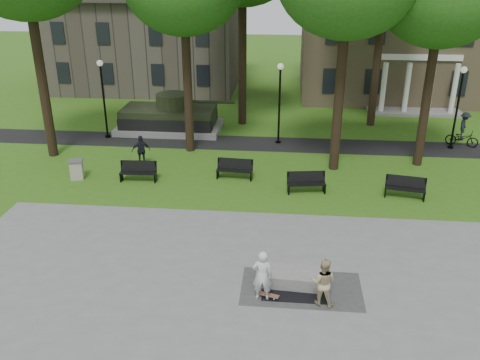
% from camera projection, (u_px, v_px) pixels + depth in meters
% --- Properties ---
extents(ground, '(120.00, 120.00, 0.00)m').
position_uv_depth(ground, '(256.00, 249.00, 19.22)').
color(ground, '#335F16').
rests_on(ground, ground).
extents(plaza, '(22.00, 16.00, 0.02)m').
position_uv_depth(plaza, '(245.00, 339.00, 14.65)').
color(plaza, gray).
rests_on(plaza, ground).
extents(footpath, '(44.00, 2.60, 0.01)m').
position_uv_depth(footpath, '(270.00, 144.00, 30.17)').
color(footpath, black).
rests_on(footpath, ground).
extents(building_right, '(17.00, 12.00, 8.60)m').
position_uv_depth(building_right, '(404.00, 38.00, 40.33)').
color(building_right, '#9E8460').
rests_on(building_right, ground).
extents(building_left, '(15.00, 10.00, 7.20)m').
position_uv_depth(building_left, '(148.00, 43.00, 42.93)').
color(building_left, '#4C443D').
rests_on(building_left, ground).
extents(lamp_left, '(0.36, 0.36, 4.73)m').
position_uv_depth(lamp_left, '(103.00, 93.00, 30.21)').
color(lamp_left, black).
rests_on(lamp_left, ground).
extents(lamp_mid, '(0.36, 0.36, 4.73)m').
position_uv_depth(lamp_mid, '(280.00, 97.00, 29.29)').
color(lamp_mid, black).
rests_on(lamp_mid, ground).
extents(lamp_right, '(0.36, 0.36, 4.73)m').
position_uv_depth(lamp_right, '(458.00, 101.00, 28.41)').
color(lamp_right, black).
rests_on(lamp_right, ground).
extents(tank_monument, '(7.45, 3.40, 2.40)m').
position_uv_depth(tank_monument, '(170.00, 118.00, 32.22)').
color(tank_monument, gray).
rests_on(tank_monument, ground).
extents(puddle, '(2.20, 1.20, 0.00)m').
position_uv_depth(puddle, '(295.00, 292.00, 16.73)').
color(puddle, black).
rests_on(puddle, plaza).
extents(concrete_block, '(2.26, 1.14, 0.45)m').
position_uv_depth(concrete_block, '(290.00, 277.00, 17.12)').
color(concrete_block, gray).
rests_on(concrete_block, plaza).
extents(skateboard, '(0.80, 0.41, 0.07)m').
position_uv_depth(skateboard, '(267.00, 295.00, 16.50)').
color(skateboard, brown).
rests_on(skateboard, plaza).
extents(skateboarder, '(0.66, 0.45, 1.75)m').
position_uv_depth(skateboarder, '(262.00, 275.00, 16.07)').
color(skateboarder, silver).
rests_on(skateboarder, plaza).
extents(friend_watching, '(0.89, 0.76, 1.62)m').
position_uv_depth(friend_watching, '(323.00, 282.00, 15.85)').
color(friend_watching, tan).
rests_on(friend_watching, plaza).
extents(pedestrian_walker, '(1.05, 0.75, 1.66)m').
position_uv_depth(pedestrian_walker, '(141.00, 151.00, 26.76)').
color(pedestrian_walker, black).
rests_on(pedestrian_walker, ground).
extents(cyclist, '(1.92, 1.25, 2.04)m').
position_uv_depth(cyclist, '(463.00, 132.00, 29.55)').
color(cyclist, black).
rests_on(cyclist, ground).
extents(park_bench_0, '(1.82, 0.59, 1.00)m').
position_uv_depth(park_bench_0, '(138.00, 171.00, 25.01)').
color(park_bench_0, black).
rests_on(park_bench_0, ground).
extents(park_bench_1, '(1.83, 0.65, 1.00)m').
position_uv_depth(park_bench_1, '(235.00, 168.00, 25.28)').
color(park_bench_1, black).
rests_on(park_bench_1, ground).
extents(park_bench_2, '(1.85, 0.79, 1.00)m').
position_uv_depth(park_bench_2, '(307.00, 182.00, 23.76)').
color(park_bench_2, black).
rests_on(park_bench_2, ground).
extents(park_bench_3, '(1.85, 0.85, 1.00)m').
position_uv_depth(park_bench_3, '(405.00, 187.00, 23.24)').
color(park_bench_3, black).
rests_on(park_bench_3, ground).
extents(trash_bin, '(0.81, 0.81, 0.96)m').
position_uv_depth(trash_bin, '(77.00, 169.00, 25.28)').
color(trash_bin, '#B9AA99').
rests_on(trash_bin, ground).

